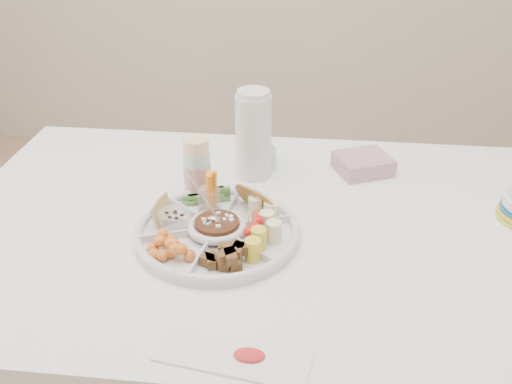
# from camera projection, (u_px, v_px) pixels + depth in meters

# --- Properties ---
(dining_table) EXTENTS (1.52, 1.02, 0.76)m
(dining_table) POSITION_uv_depth(u_px,v_px,m) (254.00, 337.00, 1.58)
(dining_table) COLOR white
(dining_table) RESTS_ON floor
(party_tray) EXTENTS (0.49, 0.49, 0.04)m
(party_tray) POSITION_uv_depth(u_px,v_px,m) (217.00, 229.00, 1.33)
(party_tray) COLOR white
(party_tray) RESTS_ON dining_table
(bean_dip) EXTENTS (0.13, 0.13, 0.04)m
(bean_dip) POSITION_uv_depth(u_px,v_px,m) (217.00, 227.00, 1.32)
(bean_dip) COLOR #4D2215
(bean_dip) RESTS_ON party_tray
(tortillas) EXTENTS (0.14, 0.14, 0.06)m
(tortillas) POSITION_uv_depth(u_px,v_px,m) (257.00, 201.00, 1.40)
(tortillas) COLOR olive
(tortillas) RESTS_ON party_tray
(carrot_cucumber) EXTENTS (0.14, 0.14, 0.10)m
(carrot_cucumber) POSITION_uv_depth(u_px,v_px,m) (207.00, 187.00, 1.42)
(carrot_cucumber) COLOR orange
(carrot_cucumber) RESTS_ON party_tray
(pita_raisins) EXTENTS (0.14, 0.14, 0.06)m
(pita_raisins) POSITION_uv_depth(u_px,v_px,m) (165.00, 213.00, 1.35)
(pita_raisins) COLOR #E3B185
(pita_raisins) RESTS_ON party_tray
(cherries) EXTENTS (0.15, 0.15, 0.05)m
(cherries) POSITION_uv_depth(u_px,v_px,m) (172.00, 247.00, 1.24)
(cherries) COLOR #C8691D
(cherries) RESTS_ON party_tray
(granola_chunks) EXTENTS (0.14, 0.14, 0.05)m
(granola_chunks) POSITION_uv_depth(u_px,v_px,m) (229.00, 257.00, 1.21)
(granola_chunks) COLOR #53331A
(granola_chunks) RESTS_ON party_tray
(banana_tomato) EXTENTS (0.15, 0.15, 0.09)m
(banana_tomato) POSITION_uv_depth(u_px,v_px,m) (271.00, 224.00, 1.28)
(banana_tomato) COLOR #FFF298
(banana_tomato) RESTS_ON party_tray
(cup_stack) EXTENTS (0.08, 0.08, 0.20)m
(cup_stack) POSITION_uv_depth(u_px,v_px,m) (197.00, 162.00, 1.46)
(cup_stack) COLOR #DBF2C9
(cup_stack) RESTS_ON dining_table
(thermos) EXTENTS (0.11, 0.11, 0.25)m
(thermos) POSITION_uv_depth(u_px,v_px,m) (253.00, 134.00, 1.54)
(thermos) COLOR silver
(thermos) RESTS_ON dining_table
(flower_bowl) EXTENTS (0.12, 0.12, 0.08)m
(flower_bowl) POSITION_uv_depth(u_px,v_px,m) (258.00, 154.00, 1.63)
(flower_bowl) COLOR silver
(flower_bowl) RESTS_ON dining_table
(napkin_stack) EXTENTS (0.18, 0.17, 0.05)m
(napkin_stack) POSITION_uv_depth(u_px,v_px,m) (363.00, 164.00, 1.61)
(napkin_stack) COLOR #BF8798
(napkin_stack) RESTS_ON dining_table
(placemat) EXTENTS (0.29, 0.13, 0.01)m
(placemat) POSITION_uv_depth(u_px,v_px,m) (233.00, 356.00, 1.01)
(placemat) COLOR white
(placemat) RESTS_ON dining_table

